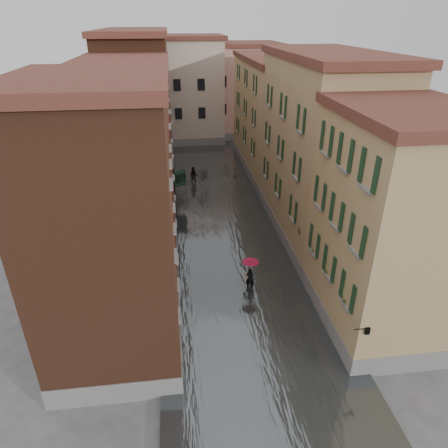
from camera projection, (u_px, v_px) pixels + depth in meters
ground at (246, 306)px, 24.03m from camera, size 120.00×120.00×0.00m
floodwater at (221, 212)px, 35.43m from camera, size 10.00×60.00×0.20m
building_left_near at (109, 234)px, 18.50m from camera, size 6.00×8.00×13.00m
building_left_mid at (129, 163)px, 28.30m from camera, size 6.00×14.00×12.50m
building_left_far at (141, 110)px, 41.17m from camera, size 6.00×16.00×14.00m
building_right_near at (390, 231)px, 20.40m from camera, size 6.00×8.00×11.50m
building_right_mid at (320, 152)px, 29.74m from camera, size 6.00×14.00×13.00m
building_right_far at (272, 118)px, 43.30m from camera, size 6.00×16.00×11.50m
building_end_cream at (177, 92)px, 54.18m from camera, size 12.00×9.00×13.00m
building_end_pink at (240, 92)px, 57.17m from camera, size 10.00×9.00×12.00m
awning_near at (179, 181)px, 35.68m from camera, size 1.09×2.87×2.80m
awning_far at (179, 178)px, 36.26m from camera, size 1.09×3.38×2.80m
wall_lantern at (366, 330)px, 17.84m from camera, size 0.71×0.22×0.35m
window_planters at (322, 257)px, 22.37m from camera, size 0.59×8.25×0.84m
pedestrian_main at (250, 272)px, 24.91m from camera, size 1.03×1.03×2.06m
pedestrian_far at (194, 176)px, 41.14m from camera, size 1.09×0.97×1.84m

